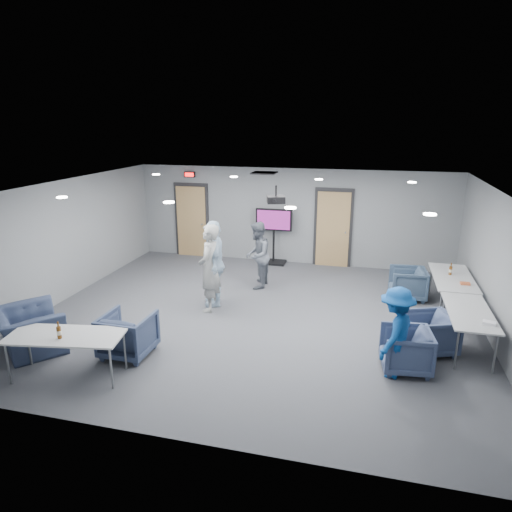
% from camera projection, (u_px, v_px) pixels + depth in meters
% --- Properties ---
extents(floor, '(9.00, 9.00, 0.00)m').
position_uv_depth(floor, '(256.00, 316.00, 9.59)').
color(floor, '#383A40').
rests_on(floor, ground).
extents(ceiling, '(9.00, 9.00, 0.00)m').
position_uv_depth(ceiling, '(256.00, 188.00, 8.82)').
color(ceiling, silver).
rests_on(ceiling, wall_back).
extents(wall_back, '(9.00, 0.02, 2.70)m').
position_uv_depth(wall_back, '(291.00, 216.00, 12.92)').
color(wall_back, slate).
rests_on(wall_back, floor).
extents(wall_front, '(9.00, 0.02, 2.70)m').
position_uv_depth(wall_front, '(174.00, 346.00, 5.49)').
color(wall_front, slate).
rests_on(wall_front, floor).
extents(wall_left, '(0.02, 8.00, 2.70)m').
position_uv_depth(wall_left, '(63.00, 241.00, 10.27)').
color(wall_left, slate).
rests_on(wall_left, floor).
extents(wall_right, '(0.02, 8.00, 2.70)m').
position_uv_depth(wall_right, '(500.00, 273.00, 8.14)').
color(wall_right, slate).
rests_on(wall_right, floor).
extents(door_left, '(1.06, 0.17, 2.24)m').
position_uv_depth(door_left, '(192.00, 221.00, 13.67)').
color(door_left, black).
rests_on(door_left, wall_back).
extents(door_right, '(1.06, 0.17, 2.24)m').
position_uv_depth(door_right, '(333.00, 229.00, 12.67)').
color(door_right, black).
rests_on(door_right, wall_back).
extents(exit_sign, '(0.32, 0.08, 0.16)m').
position_uv_depth(exit_sign, '(190.00, 175.00, 13.26)').
color(exit_sign, black).
rests_on(exit_sign, wall_back).
extents(hvac_diffuser, '(0.60, 0.60, 0.03)m').
position_uv_depth(hvac_diffuser, '(264.00, 173.00, 11.54)').
color(hvac_diffuser, black).
rests_on(hvac_diffuser, ceiling).
extents(downlights, '(6.18, 3.78, 0.02)m').
position_uv_depth(downlights, '(256.00, 189.00, 8.82)').
color(downlights, white).
rests_on(downlights, ceiling).
extents(person_a, '(0.49, 0.72, 1.90)m').
position_uv_depth(person_a, '(209.00, 268.00, 9.67)').
color(person_a, gray).
rests_on(person_a, floor).
extents(person_b, '(0.64, 0.81, 1.64)m').
position_uv_depth(person_b, '(257.00, 255.00, 11.06)').
color(person_b, slate).
rests_on(person_b, floor).
extents(person_c, '(0.81, 1.21, 1.91)m').
position_uv_depth(person_c, '(214.00, 263.00, 9.98)').
color(person_c, silver).
rests_on(person_c, floor).
extents(person_d, '(0.87, 1.11, 1.50)m').
position_uv_depth(person_d, '(396.00, 333.00, 7.18)').
color(person_d, '#16478F').
rests_on(person_d, floor).
extents(chair_right_a, '(0.85, 0.83, 0.72)m').
position_uv_depth(chair_right_a, '(408.00, 283.00, 10.48)').
color(chair_right_a, '#334459').
rests_on(chair_right_a, floor).
extents(chair_right_b, '(1.01, 1.00, 0.72)m').
position_uv_depth(chair_right_b, '(430.00, 333.00, 8.03)').
color(chair_right_b, '#3A4664').
rests_on(chair_right_b, floor).
extents(chair_right_c, '(0.86, 0.84, 0.71)m').
position_uv_depth(chair_right_c, '(406.00, 350.00, 7.45)').
color(chair_right_c, '#3D4969').
rests_on(chair_right_c, floor).
extents(chair_front_a, '(0.83, 0.86, 0.77)m').
position_uv_depth(chair_front_a, '(128.00, 334.00, 7.93)').
color(chair_front_a, '#323D57').
rests_on(chair_front_a, floor).
extents(chair_front_b, '(1.56, 1.55, 0.77)m').
position_uv_depth(chair_front_b, '(30.00, 330.00, 8.09)').
color(chair_front_b, '#323D57').
rests_on(chair_front_b, floor).
extents(table_right_a, '(0.81, 1.94, 0.73)m').
position_uv_depth(table_right_a, '(453.00, 279.00, 9.82)').
color(table_right_a, silver).
rests_on(table_right_a, floor).
extents(table_right_b, '(0.74, 1.77, 0.73)m').
position_uv_depth(table_right_b, '(469.00, 313.00, 8.05)').
color(table_right_b, silver).
rests_on(table_right_b, floor).
extents(table_front_left, '(1.90, 1.05, 0.73)m').
position_uv_depth(table_front_left, '(66.00, 337.00, 7.16)').
color(table_front_left, silver).
rests_on(table_front_left, floor).
extents(bottle_front, '(0.07, 0.07, 0.28)m').
position_uv_depth(bottle_front, '(59.00, 332.00, 7.01)').
color(bottle_front, '#5A330F').
rests_on(bottle_front, table_front_left).
extents(bottle_right, '(0.07, 0.07, 0.27)m').
position_uv_depth(bottle_right, '(450.00, 270.00, 9.91)').
color(bottle_right, '#5A330F').
rests_on(bottle_right, table_right_a).
extents(snack_box, '(0.19, 0.13, 0.04)m').
position_uv_depth(snack_box, '(465.00, 283.00, 9.34)').
color(snack_box, '#C35930').
rests_on(snack_box, table_right_a).
extents(wrapper, '(0.23, 0.18, 0.05)m').
position_uv_depth(wrapper, '(489.00, 323.00, 7.52)').
color(wrapper, white).
rests_on(wrapper, table_right_b).
extents(tv_stand, '(1.04, 0.49, 1.59)m').
position_uv_depth(tv_stand, '(274.00, 233.00, 12.92)').
color(tv_stand, black).
rests_on(tv_stand, floor).
extents(projector, '(0.44, 0.40, 0.36)m').
position_uv_depth(projector, '(276.00, 199.00, 9.35)').
color(projector, black).
rests_on(projector, ceiling).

